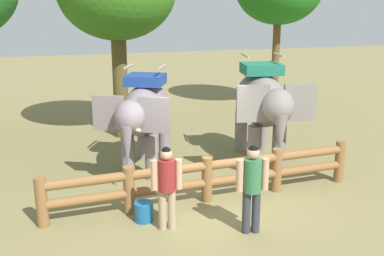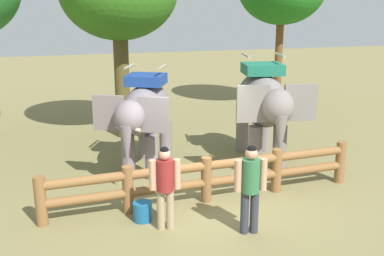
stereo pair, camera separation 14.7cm
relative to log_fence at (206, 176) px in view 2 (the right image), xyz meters
name	(u,v)px [view 2 (the right image)]	position (x,y,z in m)	size (l,w,h in m)	color
ground_plane	(208,204)	(0.00, -0.15, -0.61)	(60.00, 60.00, 0.00)	olive
log_fence	(206,176)	(0.00, 0.00, 0.00)	(7.34, 0.72, 1.05)	brown
elephant_near_left	(145,113)	(-0.97, 2.37, 0.96)	(2.51, 3.29, 2.78)	slate
elephant_center	(263,104)	(2.25, 2.12, 1.08)	(2.06, 3.56, 3.00)	slate
tourist_woman_in_black	(165,182)	(-1.16, -1.04, 0.39)	(0.60, 0.38, 1.72)	tan
tourist_man_in_blue	(250,183)	(0.38, -1.64, 0.44)	(0.63, 0.39, 1.80)	#2F333E
feed_bucket	(143,211)	(-1.55, -0.57, -0.41)	(0.40, 0.40, 0.40)	#19598C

